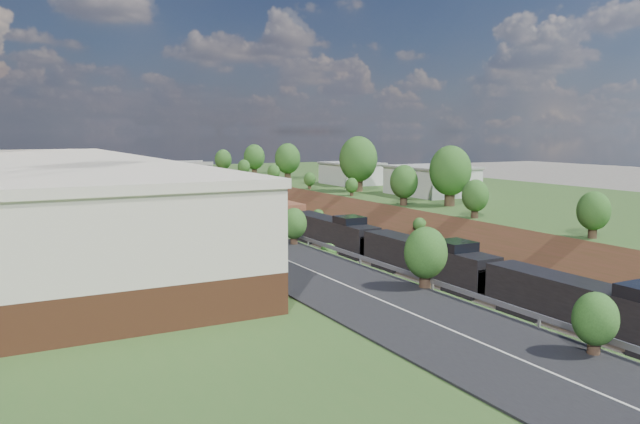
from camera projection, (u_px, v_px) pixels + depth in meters
platform_left at (4, 233)px, 73.11m from camera, size 44.00×180.00×5.00m
platform_right at (446, 203)px, 103.94m from camera, size 44.00×180.00×5.00m
embankment_left at (188, 239)px, 83.71m from camera, size 10.00×180.00×10.00m
embankment_right at (331, 227)px, 93.99m from camera, size 10.00×180.00×10.00m
rail_left_track at (246, 233)px, 87.62m from camera, size 1.58×180.00×0.18m
rail_right_track at (280, 231)px, 90.05m from camera, size 1.58×180.00×0.18m
road at (153, 203)px, 80.96m from camera, size 8.00×180.00×0.10m
guardrail at (184, 198)px, 82.64m from camera, size 0.10×171.00×0.70m
commercial_building at (68, 197)px, 55.43m from camera, size 14.30×62.30×7.00m
overpass at (157, 173)px, 142.46m from camera, size 24.50×8.30×7.40m
white_building_near at (431, 182)px, 91.93m from camera, size 9.00×12.00×4.00m
white_building_far at (352, 174)px, 110.97m from camera, size 8.00×10.00×3.60m
tree_right_large at (450, 171)px, 78.09m from camera, size 5.25×5.25×7.61m
tree_left_crest at (325, 228)px, 47.44m from camera, size 2.45×2.45×3.55m
freight_train at (239, 203)px, 104.16m from camera, size 2.94×149.95×4.55m
suv at (244, 225)px, 56.31m from camera, size 4.80×6.88×1.75m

